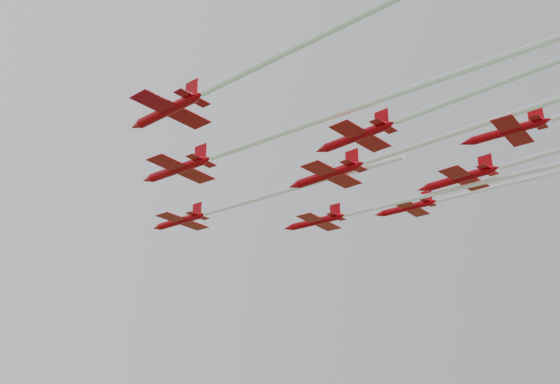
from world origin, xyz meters
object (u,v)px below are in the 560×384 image
jet_row3_mid (448,135)px  jet_row3_right (534,177)px  jet_row2_left (292,130)px  jet_row3_left (227,81)px  jet_row4_left (479,91)px  jet_row2_right (418,198)px  jet_lead (222,209)px

jet_row3_mid → jet_row3_right: 21.88m
jet_row2_left → jet_row3_right: jet_row3_right is taller
jet_row2_left → jet_row3_left: bearing=-170.6°
jet_row4_left → jet_row3_mid: bearing=40.3°
jet_row3_right → jet_row4_left: (-28.78, -14.87, -3.17)m
jet_row2_right → jet_row4_left: bearing=-144.8°
jet_row3_left → jet_lead: bearing=46.1°
jet_row3_left → jet_row4_left: (20.36, -11.90, -0.46)m
jet_row3_left → jet_row4_left: jet_row3_left is taller
jet_row3_left → jet_row2_right: bearing=3.3°
jet_row2_left → jet_row3_left: jet_row2_left is taller
jet_row3_mid → jet_row3_right: bearing=-5.0°
jet_row2_right → jet_row3_left: size_ratio=1.51×
jet_row2_right → jet_lead: bearing=113.3°
jet_row3_mid → jet_row2_left: bearing=137.4°
jet_row3_left → jet_row4_left: 23.58m
jet_row3_mid → jet_lead: bearing=89.2°
jet_row2_left → jet_row2_right: jet_row2_left is taller
jet_row3_left → jet_row3_mid: bearing=-19.8°
jet_row3_mid → jet_row3_right: size_ratio=0.99×
jet_row2_right → jet_row3_left: bearing=179.7°
jet_row3_left → jet_row4_left: bearing=-47.5°
jet_lead → jet_row4_left: jet_lead is taller
jet_row3_left → jet_row3_right: 49.30m
jet_lead → jet_row2_right: size_ratio=0.70×
jet_lead → jet_row3_left: size_ratio=1.07×
jet_lead → jet_row3_left: (-17.66, -35.14, -1.88)m
jet_row2_right → jet_row3_mid: 18.55m
jet_row2_right → jet_row4_left: size_ratio=1.14×
jet_lead → jet_row2_left: bearing=-121.8°
jet_row4_left → jet_lead: bearing=78.2°
jet_row2_left → jet_row3_mid: jet_row3_mid is taller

